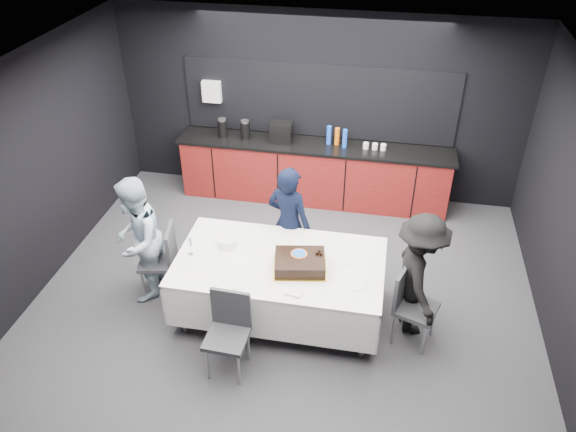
% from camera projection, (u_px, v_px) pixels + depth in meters
% --- Properties ---
extents(ground, '(6.00, 6.00, 0.00)m').
position_uv_depth(ground, '(287.00, 290.00, 7.00)').
color(ground, '#3D3D41').
rests_on(ground, ground).
extents(room_shell, '(6.04, 5.04, 2.82)m').
position_uv_depth(room_shell, '(286.00, 158.00, 5.96)').
color(room_shell, white).
rests_on(room_shell, ground).
extents(kitchenette, '(4.10, 0.64, 2.05)m').
position_uv_depth(kitchenette, '(313.00, 167.00, 8.50)').
color(kitchenette, maroon).
rests_on(kitchenette, ground).
extents(party_table, '(2.32, 1.32, 0.78)m').
position_uv_depth(party_table, '(280.00, 270.00, 6.31)').
color(party_table, '#99999E').
rests_on(party_table, ground).
extents(cake_assembly, '(0.66, 0.57, 0.18)m').
position_uv_depth(cake_assembly, '(300.00, 263.00, 6.10)').
color(cake_assembly, gold).
rests_on(cake_assembly, party_table).
extents(plate_stack, '(0.22, 0.22, 0.10)m').
position_uv_depth(plate_stack, '(227.00, 242.00, 6.44)').
color(plate_stack, white).
rests_on(plate_stack, party_table).
extents(loose_plate_near, '(0.22, 0.22, 0.01)m').
position_uv_depth(loose_plate_near, '(239.00, 282.00, 5.93)').
color(loose_plate_near, white).
rests_on(loose_plate_near, party_table).
extents(loose_plate_right_a, '(0.20, 0.20, 0.01)m').
position_uv_depth(loose_plate_right_a, '(341.00, 262.00, 6.22)').
color(loose_plate_right_a, white).
rests_on(loose_plate_right_a, party_table).
extents(loose_plate_right_b, '(0.22, 0.22, 0.01)m').
position_uv_depth(loose_plate_right_b, '(357.00, 284.00, 5.90)').
color(loose_plate_right_b, white).
rests_on(loose_plate_right_b, party_table).
extents(loose_plate_far, '(0.21, 0.21, 0.01)m').
position_uv_depth(loose_plate_far, '(283.00, 243.00, 6.50)').
color(loose_plate_far, white).
rests_on(loose_plate_far, party_table).
extents(fork_pile, '(0.18, 0.13, 0.03)m').
position_uv_depth(fork_pile, '(294.00, 293.00, 5.78)').
color(fork_pile, white).
rests_on(fork_pile, party_table).
extents(champagne_flute, '(0.06, 0.06, 0.22)m').
position_uv_depth(champagne_flute, '(189.00, 243.00, 6.25)').
color(champagne_flute, white).
rests_on(champagne_flute, party_table).
extents(chair_left, '(0.49, 0.49, 0.92)m').
position_uv_depth(chair_left, '(163.00, 256.00, 6.71)').
color(chair_left, '#303136').
rests_on(chair_left, ground).
extents(chair_right, '(0.53, 0.53, 0.92)m').
position_uv_depth(chair_right, '(410.00, 301.00, 6.06)').
color(chair_right, '#303136').
rests_on(chair_right, ground).
extents(chair_near, '(0.44, 0.44, 0.92)m').
position_uv_depth(chair_near, '(229.00, 327.00, 5.73)').
color(chair_near, '#303136').
rests_on(chair_near, ground).
extents(person_center, '(0.66, 0.53, 1.56)m').
position_uv_depth(person_center, '(289.00, 224.00, 6.83)').
color(person_center, black).
rests_on(person_center, ground).
extents(person_left, '(0.69, 0.83, 1.58)m').
position_uv_depth(person_left, '(137.00, 240.00, 6.54)').
color(person_left, '#9EB6C7').
rests_on(person_left, ground).
extents(person_right, '(0.77, 1.08, 1.51)m').
position_uv_depth(person_right, '(419.00, 276.00, 6.07)').
color(person_right, black).
rests_on(person_right, ground).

